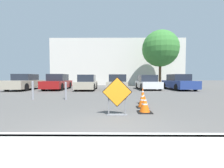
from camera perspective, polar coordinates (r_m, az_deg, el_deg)
The scene contains 16 objects.
ground_plane at distance 12.82m, azimuth -0.73°, elevation -2.87°, with size 96.00×96.00×0.00m, color #565451.
curb_lip at distance 3.00m, azimuth -4.93°, elevation -19.87°, with size 28.81×0.20×0.14m.
road_closed_sign at distance 4.76m, azimuth 1.97°, elevation -4.40°, with size 0.95×0.20×1.23m.
traffic_cone_nearest at distance 5.30m, azimuth 12.34°, elevation -7.61°, with size 0.48×0.48×0.58m.
traffic_cone_second at distance 6.14m, azimuth 11.46°, elevation -6.03°, with size 0.45×0.45×0.62m.
traffic_cone_third at distance 6.98m, azimuth 11.61°, elevation -4.37°, with size 0.38×0.38×0.77m.
parked_car_nearest at distance 16.87m, azimuth -30.12°, elevation 0.50°, with size 2.00×4.75×1.53m.
parked_car_second at distance 15.96m, azimuth -19.96°, elevation 0.58°, with size 1.91×4.47×1.54m.
parked_car_third at distance 14.69m, azimuth -9.55°, elevation 0.39°, with size 1.85×4.15×1.46m.
parked_car_fourth at distance 14.79m, azimuth 2.24°, elevation 0.49°, with size 2.13×4.78×1.49m.
parked_car_fifth at distance 15.55m, azimuth 13.36°, elevation 0.44°, with size 1.94×4.14×1.44m.
parked_car_sixth at distance 16.18m, azimuth 24.08°, elevation 0.49°, with size 2.04×4.40×1.52m.
bollard_nearest at distance 8.48m, azimuth -17.21°, elevation -2.30°, with size 0.12×0.12×0.97m.
bollard_second at distance 9.18m, azimuth -27.94°, elevation -2.00°, with size 0.12×0.12×1.01m.
building_facade_backdrop at distance 25.85m, azimuth 1.92°, elevation 7.95°, with size 21.01×5.00×7.29m.
street_tree_behind_lot at distance 20.90m, azimuth 17.94°, elevation 12.69°, with size 4.69×4.69×7.29m.
Camera 1 is at (0.26, -2.76, 1.21)m, focal length 24.00 mm.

